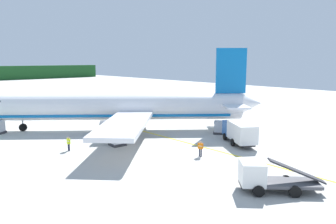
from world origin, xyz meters
TOP-DOWN VIEW (x-y plane):
  - airliner_foreground at (34.13, 19.99)m, footprint 34.07×30.11m
  - service_truck_baggage at (30.06, -5.87)m, footprint 5.81×5.83m
  - service_truck_catering at (40.45, 3.88)m, footprint 5.35×6.53m
  - cargo_container_near at (42.99, 8.98)m, footprint 2.25×2.25m
  - cargo_container_far at (28.98, 13.36)m, footprint 1.80×1.80m
  - crew_marshaller at (23.64, 15.11)m, footprint 0.28×0.63m
  - crew_loader_left at (33.06, 3.60)m, footprint 0.40×0.58m
  - apron_guide_line at (36.07, 15.36)m, footprint 0.30×60.00m

SIDE VIEW (x-z plane):
  - apron_guide_line at x=36.07m, z-range 0.00..0.01m
  - cargo_container_near at x=42.99m, z-range -0.05..1.85m
  - crew_marshaller at x=23.64m, z-range 0.14..1.78m
  - cargo_container_far at x=28.98m, z-range -0.05..2.03m
  - crew_loader_left at x=33.06m, z-range 0.15..1.84m
  - service_truck_baggage at x=30.06m, z-range -0.14..2.49m
  - service_truck_catering at x=40.45m, z-range 0.17..2.93m
  - airliner_foreground at x=34.13m, z-range -2.56..9.34m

